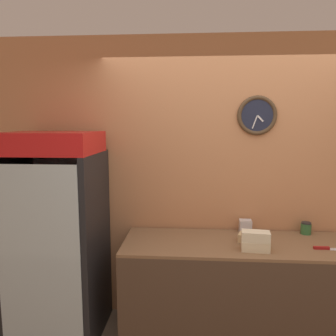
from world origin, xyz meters
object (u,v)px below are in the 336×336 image
object	(u,v)px
sandwich_stack_middle	(256,236)
napkin_dispenser	(245,226)
sandwich_flat_left	(250,238)
beverage_cooler	(59,224)
chefs_knife	(331,249)
sandwich_stack_bottom	(255,246)
condiment_jar	(306,228)

from	to	relation	value
sandwich_stack_middle	napkin_dispenser	world-z (taller)	sandwich_stack_middle
napkin_dispenser	sandwich_flat_left	bearing A→B (deg)	-90.14
beverage_cooler	chefs_knife	size ratio (longest dim) A/B	4.81
beverage_cooler	sandwich_stack_middle	bearing A→B (deg)	-6.46
sandwich_stack_bottom	chefs_knife	bearing A→B (deg)	6.40
sandwich_stack_middle	napkin_dispenser	xyz separation A→B (m)	(-0.01, 0.44, -0.06)
sandwich_stack_middle	condiment_jar	world-z (taller)	sandwich_stack_middle
chefs_knife	napkin_dispenser	bearing A→B (deg)	149.57
beverage_cooler	condiment_jar	bearing A→B (deg)	6.21
condiment_jar	napkin_dispenser	xyz separation A→B (m)	(-0.55, 0.00, 0.01)
sandwich_stack_middle	condiment_jar	xyz separation A→B (m)	(0.54, 0.44, -0.07)
sandwich_flat_left	chefs_knife	xyz separation A→B (m)	(0.63, -0.11, -0.03)
sandwich_stack_bottom	napkin_dispenser	distance (m)	0.44
condiment_jar	sandwich_flat_left	bearing A→B (deg)	-155.10
beverage_cooler	condiment_jar	xyz separation A→B (m)	(2.24, 0.24, -0.06)
sandwich_stack_bottom	sandwich_flat_left	bearing A→B (deg)	93.56
sandwich_flat_left	condiment_jar	xyz separation A→B (m)	(0.55, 0.26, 0.02)
sandwich_flat_left	chefs_knife	size ratio (longest dim) A/B	0.57
sandwich_stack_bottom	condiment_jar	size ratio (longest dim) A/B	2.07
napkin_dispenser	sandwich_stack_middle	bearing A→B (deg)	-88.62
sandwich_stack_bottom	condiment_jar	xyz separation A→B (m)	(0.54, 0.44, 0.01)
beverage_cooler	condiment_jar	size ratio (longest dim) A/B	16.49
sandwich_flat_left	sandwich_stack_bottom	bearing A→B (deg)	-86.44
sandwich_stack_middle	chefs_knife	size ratio (longest dim) A/B	0.61
sandwich_flat_left	chefs_knife	world-z (taller)	sandwich_flat_left
chefs_knife	sandwich_stack_middle	bearing A→B (deg)	-173.60
sandwich_stack_bottom	chefs_knife	world-z (taller)	sandwich_stack_bottom
sandwich_stack_middle	napkin_dispenser	bearing A→B (deg)	91.38
sandwich_stack_bottom	napkin_dispenser	bearing A→B (deg)	91.38
chefs_knife	sandwich_stack_bottom	bearing A→B (deg)	-173.60
sandwich_stack_middle	sandwich_flat_left	world-z (taller)	sandwich_stack_middle
sandwich_flat_left	napkin_dispenser	bearing A→B (deg)	89.86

